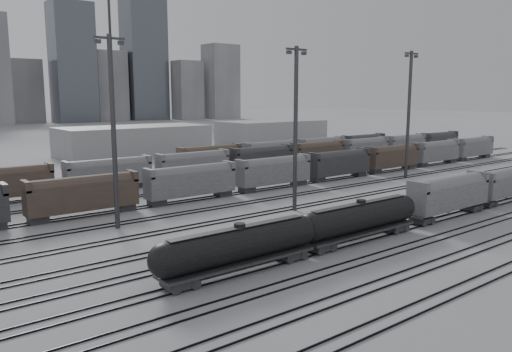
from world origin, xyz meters
TOP-DOWN VIEW (x-y plane):
  - ground at (0.00, 0.00)m, footprint 900.00×900.00m
  - tracks at (0.00, 17.50)m, footprint 220.00×71.50m
  - tank_car_a at (-22.15, 1.00)m, footprint 18.42×3.07m
  - tank_car_b at (-5.17, 1.00)m, footprint 18.53×3.09m
  - hopper_car_a at (13.02, 1.00)m, footprint 15.28×3.04m
  - hopper_car_b at (29.26, 1.00)m, footprint 14.21×2.82m
  - light_mast_b at (-24.82, 23.24)m, footprint 3.77×0.60m
  - light_mast_c at (-0.72, 16.92)m, footprint 3.70×0.59m
  - light_mast_d at (36.54, 24.55)m, footprint 4.00×0.64m
  - bg_string_near at (8.00, 32.00)m, footprint 151.00×3.00m
  - bg_string_mid at (18.00, 48.00)m, footprint 151.00×3.00m
  - bg_string_far at (35.50, 56.00)m, footprint 66.00×3.00m
  - warehouse_mid at (10.00, 95.00)m, footprint 40.00×18.00m
  - warehouse_right at (60.00, 95.00)m, footprint 35.00×18.00m
  - crane_right at (91.26, 305.00)m, footprint 42.00×1.80m

SIDE VIEW (x-z plane):
  - ground at x=0.00m, z-range 0.00..0.00m
  - tracks at x=0.00m, z-range 0.00..0.16m
  - tank_car_a at x=-22.15m, z-range 0.36..4.91m
  - tank_car_b at x=-5.17m, z-range 0.36..4.94m
  - bg_string_far at x=35.50m, z-range 0.00..5.60m
  - bg_string_near at x=8.00m, z-range 0.00..5.60m
  - bg_string_mid at x=18.00m, z-range 0.00..5.60m
  - hopper_car_b at x=29.26m, z-range 0.60..5.68m
  - hopper_car_a at x=13.02m, z-range 0.64..6.11m
  - warehouse_mid at x=10.00m, z-range 0.00..8.00m
  - warehouse_right at x=60.00m, z-range 0.00..8.00m
  - light_mast_c at x=-0.72m, z-range 0.71..23.85m
  - light_mast_b at x=-24.82m, z-range 0.72..24.29m
  - light_mast_d at x=36.54m, z-range 0.76..25.75m
  - crane_right at x=91.26m, z-range 7.39..107.39m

